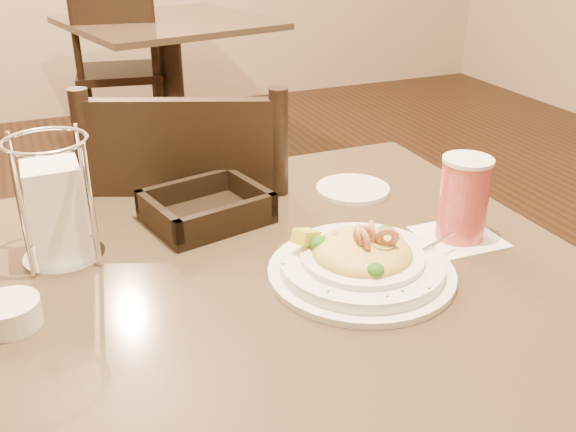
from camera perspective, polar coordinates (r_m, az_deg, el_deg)
name	(u,v)px	position (r m, az deg, el deg)	size (l,w,h in m)	color
main_table	(293,386)	(1.11, 0.41, -14.88)	(0.90, 0.90, 0.72)	black
background_table	(171,66)	(3.39, -10.40, 12.96)	(1.07, 1.07, 0.72)	black
dining_chair_near	(200,263)	(1.47, -7.81, -4.12)	(0.55, 0.55, 0.93)	black
dining_chair_far	(119,66)	(3.45, -14.82, 12.79)	(0.48, 0.48, 0.93)	black
pasta_bowl	(362,260)	(0.96, 6.55, -3.94)	(0.31, 0.28, 0.09)	white
drink_glass	(463,200)	(1.08, 15.32, 1.42)	(0.13, 0.13, 0.14)	white
bread_basket	(207,210)	(1.13, -7.26, 0.50)	(0.23, 0.20, 0.05)	black
napkin_caddy	(57,209)	(1.03, -19.88, 0.62)	(0.12, 0.12, 0.20)	silver
side_plate	(353,189)	(1.25, 5.77, 2.39)	(0.14, 0.14, 0.01)	white
butter_ramekin	(9,313)	(0.92, -23.53, -7.94)	(0.08, 0.08, 0.04)	white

